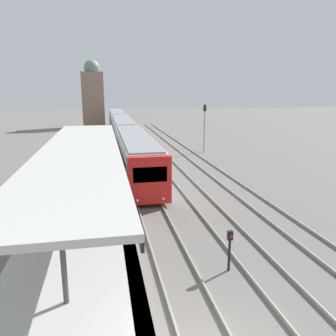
{
  "coord_description": "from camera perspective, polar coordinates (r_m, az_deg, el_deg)",
  "views": [
    {
      "loc": [
        -2.52,
        -6.74,
        6.76
      ],
      "look_at": [
        1.64,
        14.25,
        1.7
      ],
      "focal_mm": 35.0,
      "sensor_mm": 36.0,
      "label": 1
    }
  ],
  "objects": [
    {
      "name": "person_on_platform",
      "position": [
        16.28,
        -9.81,
        -4.48
      ],
      "size": [
        0.4,
        0.4,
        1.66
      ],
      "color": "#2D2D33",
      "rests_on": "station_platform"
    },
    {
      "name": "distant_domed_building",
      "position": [
        64.78,
        -12.9,
        12.13
      ],
      "size": [
        4.0,
        4.0,
        12.36
      ],
      "color": "#89705B",
      "rests_on": "ground_plane"
    },
    {
      "name": "signal_post_near",
      "position": [
        12.95,
        10.68,
        -13.21
      ],
      "size": [
        0.2,
        0.21,
        1.64
      ],
      "color": "black",
      "rests_on": "ground_plane"
    },
    {
      "name": "signal_mast_far",
      "position": [
        36.88,
        6.37,
        7.84
      ],
      "size": [
        0.28,
        0.29,
        5.28
      ],
      "color": "gray",
      "rests_on": "ground_plane"
    },
    {
      "name": "platform_canopy",
      "position": [
        18.1,
        -14.87,
        3.14
      ],
      "size": [
        4.0,
        22.93,
        2.97
      ],
      "color": "beige",
      "rests_on": "station_platform"
    },
    {
      "name": "train_near",
      "position": [
        43.71,
        -7.87,
        6.63
      ],
      "size": [
        2.56,
        50.66,
        3.21
      ],
      "color": "red",
      "rests_on": "ground_plane"
    }
  ]
}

